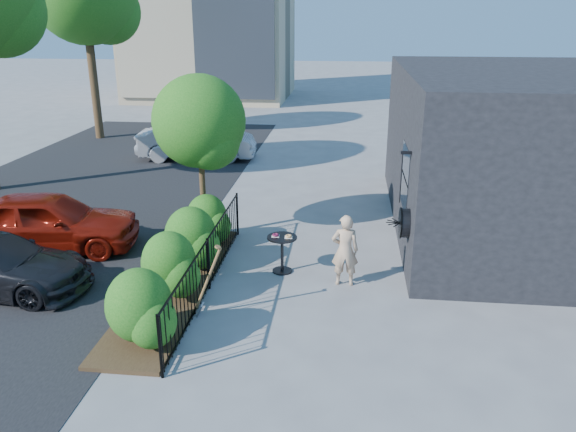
# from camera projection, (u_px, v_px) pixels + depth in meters

# --- Properties ---
(ground) EXTENTS (120.00, 120.00, 0.00)m
(ground) POSITION_uv_depth(u_px,v_px,m) (283.00, 292.00, 11.27)
(ground) COLOR gray
(ground) RESTS_ON ground
(shop_building) EXTENTS (6.22, 9.00, 4.00)m
(shop_building) POSITION_uv_depth(u_px,v_px,m) (518.00, 151.00, 14.23)
(shop_building) COLOR black
(shop_building) RESTS_ON ground
(fence) EXTENTS (0.05, 6.05, 1.10)m
(fence) POSITION_uv_depth(u_px,v_px,m) (208.00, 263.00, 11.23)
(fence) COLOR black
(fence) RESTS_ON ground
(planting_bed) EXTENTS (1.30, 6.00, 0.08)m
(planting_bed) POSITION_uv_depth(u_px,v_px,m) (176.00, 285.00, 11.48)
(planting_bed) COLOR #382616
(planting_bed) RESTS_ON ground
(shrubs) EXTENTS (1.10, 5.60, 1.24)m
(shrubs) POSITION_uv_depth(u_px,v_px,m) (180.00, 254.00, 11.34)
(shrubs) COLOR #175C15
(shrubs) RESTS_ON ground
(patio_tree) EXTENTS (2.20, 2.20, 3.94)m
(patio_tree) POSITION_uv_depth(u_px,v_px,m) (202.00, 127.00, 13.14)
(patio_tree) COLOR #3F2B19
(patio_tree) RESTS_ON ground
(street) EXTENTS (9.00, 30.00, 0.01)m
(street) POSITION_uv_depth(u_px,v_px,m) (33.00, 226.00, 14.80)
(street) COLOR black
(street) RESTS_ON ground
(cafe_table) EXTENTS (0.65, 0.65, 0.87)m
(cafe_table) POSITION_uv_depth(u_px,v_px,m) (282.00, 248.00, 11.99)
(cafe_table) COLOR black
(cafe_table) RESTS_ON ground
(woman) EXTENTS (0.56, 0.38, 1.52)m
(woman) POSITION_uv_depth(u_px,v_px,m) (345.00, 250.00, 11.36)
(woman) COLOR tan
(woman) RESTS_ON ground
(shovel) EXTENTS (0.54, 0.19, 1.45)m
(shovel) POSITION_uv_depth(u_px,v_px,m) (207.00, 285.00, 10.17)
(shovel) COLOR brown
(shovel) RESTS_ON ground
(car_red) EXTENTS (4.35, 2.28, 1.41)m
(car_red) POSITION_uv_depth(u_px,v_px,m) (47.00, 222.00, 13.08)
(car_red) COLOR maroon
(car_red) RESTS_ON ground
(car_silver) EXTENTS (4.56, 1.95, 1.46)m
(car_silver) POSITION_uv_depth(u_px,v_px,m) (197.00, 140.00, 21.43)
(car_silver) COLOR #A3A3A8
(car_silver) RESTS_ON ground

